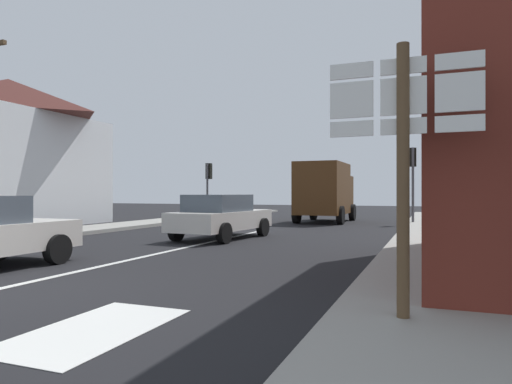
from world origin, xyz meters
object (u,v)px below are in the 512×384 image
route_sign_post (403,151)px  traffic_light_far_right (413,168)px  traffic_light_far_left (209,178)px  delivery_truck (325,190)px  sedan_far (221,216)px

route_sign_post → traffic_light_far_right: size_ratio=0.87×
route_sign_post → traffic_light_far_left: traffic_light_far_left is taller
traffic_light_far_left → traffic_light_far_right: bearing=-1.7°
delivery_truck → traffic_light_far_right: traffic_light_far_right is taller
sedan_far → traffic_light_far_right: bearing=58.5°
traffic_light_far_right → traffic_light_far_left: size_ratio=1.14×
delivery_truck → traffic_light_far_right: (4.36, -0.38, 1.08)m
sedan_far → traffic_light_far_right: (5.72, 9.34, 1.97)m
delivery_truck → route_sign_post: size_ratio=1.57×
delivery_truck → traffic_light_far_right: bearing=-5.0°
delivery_truck → traffic_light_far_left: traffic_light_far_left is taller
traffic_light_far_right → traffic_light_far_left: (-11.12, 0.34, -0.35)m
delivery_truck → traffic_light_far_right: size_ratio=1.36×
sedan_far → traffic_light_far_left: bearing=119.2°
traffic_light_far_right → sedan_far: bearing=-121.5°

